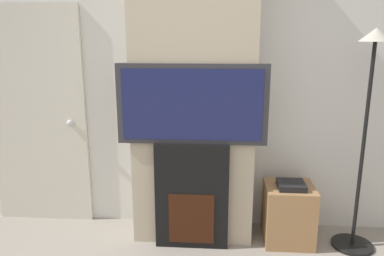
{
  "coord_description": "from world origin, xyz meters",
  "views": [
    {
      "loc": [
        0.21,
        -1.28,
        1.74
      ],
      "look_at": [
        0.0,
        1.6,
        1.02
      ],
      "focal_mm": 35.0,
      "sensor_mm": 36.0,
      "label": 1
    }
  ],
  "objects_px": {
    "fireplace": "(192,196)",
    "television": "(192,104)",
    "floor_lamp": "(367,116)",
    "media_stand": "(288,213)"
  },
  "relations": [
    {
      "from": "floor_lamp",
      "to": "media_stand",
      "type": "relative_size",
      "value": 3.23
    },
    {
      "from": "fireplace",
      "to": "floor_lamp",
      "type": "relative_size",
      "value": 0.5
    },
    {
      "from": "fireplace",
      "to": "television",
      "type": "xyz_separation_m",
      "value": [
        0.0,
        -0.0,
        0.77
      ]
    },
    {
      "from": "floor_lamp",
      "to": "media_stand",
      "type": "xyz_separation_m",
      "value": [
        -0.54,
        0.06,
        -0.87
      ]
    },
    {
      "from": "fireplace",
      "to": "television",
      "type": "relative_size",
      "value": 0.76
    },
    {
      "from": "fireplace",
      "to": "floor_lamp",
      "type": "bearing_deg",
      "value": 2.52
    },
    {
      "from": "television",
      "to": "media_stand",
      "type": "relative_size",
      "value": 2.14
    },
    {
      "from": "television",
      "to": "floor_lamp",
      "type": "height_order",
      "value": "floor_lamp"
    },
    {
      "from": "television",
      "to": "fireplace",
      "type": "bearing_deg",
      "value": 90.0
    },
    {
      "from": "fireplace",
      "to": "television",
      "type": "height_order",
      "value": "television"
    }
  ]
}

